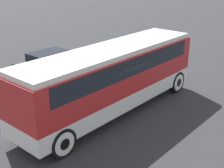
% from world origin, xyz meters
% --- Properties ---
extents(ground_plane, '(120.00, 120.00, 0.00)m').
position_xyz_m(ground_plane, '(0.00, 0.00, 0.00)').
color(ground_plane, '#2D2D30').
extents(tour_bus, '(10.38, 2.51, 3.19)m').
position_xyz_m(tour_bus, '(0.10, 0.00, 1.93)').
color(tour_bus, silver).
rests_on(tour_bus, ground_plane).
extents(parked_car_near, '(4.79, 1.82, 1.29)m').
position_xyz_m(parked_car_near, '(2.05, 7.26, 0.66)').
color(parked_car_near, black).
rests_on(parked_car_near, ground_plane).
extents(parked_car_mid, '(4.24, 1.87, 1.31)m').
position_xyz_m(parked_car_mid, '(1.47, 4.86, 0.66)').
color(parked_car_mid, '#7A6B5B').
rests_on(parked_car_mid, ground_plane).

